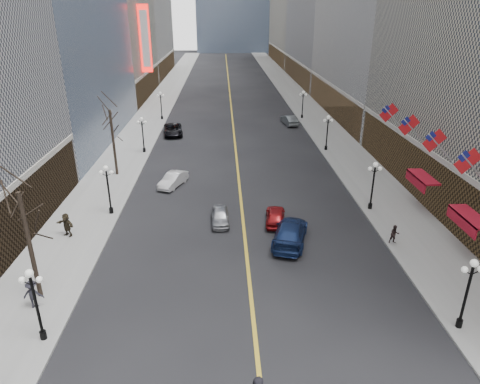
{
  "coord_description": "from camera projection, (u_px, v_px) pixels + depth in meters",
  "views": [
    {
      "loc": [
        -1.63,
        -5.12,
        17.02
      ],
      "look_at": [
        -0.76,
        16.14,
        7.93
      ],
      "focal_mm": 32.0,
      "sensor_mm": 36.0,
      "label": 1
    }
  ],
  "objects": [
    {
      "name": "sidewalk_east",
      "position": [
        310.0,
        113.0,
        76.27
      ],
      "size": [
        6.0,
        230.0,
        0.15
      ],
      "primitive_type": "cube",
      "color": "gray",
      "rests_on": "ground"
    },
    {
      "name": "tree_west_far",
      "position": [
        111.0,
        120.0,
        45.25
      ],
      "size": [
        3.6,
        3.6,
        7.92
      ],
      "color": "#2D231C",
      "rests_on": "sidewalk_west"
    },
    {
      "name": "car_nb_mid",
      "position": [
        173.0,
        180.0,
        44.52
      ],
      "size": [
        3.02,
        4.53,
        1.41
      ],
      "primitive_type": "imported",
      "rotation": [
        0.0,
        0.0,
        -0.39
      ],
      "color": "silver",
      "rests_on": "ground"
    },
    {
      "name": "awning_c",
      "position": [
        421.0,
        178.0,
        38.42
      ],
      "size": [
        1.4,
        4.0,
        0.93
      ],
      "color": "maroon",
      "rests_on": "ground"
    },
    {
      "name": "ped_west_far",
      "position": [
        67.0,
        225.0,
        34.31
      ],
      "size": [
        1.83,
        1.35,
        1.95
      ],
      "primitive_type": "imported",
      "rotation": [
        0.0,
        0.0,
        -0.52
      ],
      "color": "black",
      "rests_on": "sidewalk_west"
    },
    {
      "name": "streetlamp_east_0",
      "position": [
        468.0,
        287.0,
        23.63
      ],
      "size": [
        1.26,
        0.44,
        4.52
      ],
      "color": "black",
      "rests_on": "sidewalk_east"
    },
    {
      "name": "theatre_marquee",
      "position": [
        145.0,
        39.0,
        79.65
      ],
      "size": [
        2.0,
        0.55,
        12.0
      ],
      "color": "red",
      "rests_on": "ground"
    },
    {
      "name": "flag_4",
      "position": [
        410.0,
        127.0,
        38.57
      ],
      "size": [
        2.87,
        0.12,
        2.87
      ],
      "color": "#B2B2B7",
      "rests_on": "ground"
    },
    {
      "name": "streetlamp_west_1",
      "position": [
        108.0,
        185.0,
        37.44
      ],
      "size": [
        1.26,
        0.44,
        4.52
      ],
      "color": "black",
      "rests_on": "sidewalk_west"
    },
    {
      "name": "streetlamp_east_1",
      "position": [
        373.0,
        181.0,
        38.33
      ],
      "size": [
        1.26,
        0.44,
        4.52
      ],
      "color": "black",
      "rests_on": "sidewalk_east"
    },
    {
      "name": "streetlamp_west_2",
      "position": [
        143.0,
        131.0,
        53.98
      ],
      "size": [
        1.26,
        0.44,
        4.52
      ],
      "color": "black",
      "rests_on": "sidewalk_west"
    },
    {
      "name": "flag_5",
      "position": [
        390.0,
        114.0,
        43.17
      ],
      "size": [
        2.87,
        0.12,
        2.87
      ],
      "color": "#B2B2B7",
      "rests_on": "ground"
    },
    {
      "name": "ped_west_walk",
      "position": [
        33.0,
        294.0,
        26.0
      ],
      "size": [
        1.22,
        0.54,
        1.87
      ],
      "primitive_type": "imported",
      "rotation": [
        0.0,
        0.0,
        3.18
      ],
      "color": "black",
      "rests_on": "sidewalk_west"
    },
    {
      "name": "lane_line",
      "position": [
        231.0,
        103.0,
        84.96
      ],
      "size": [
        0.25,
        200.0,
        0.02
      ],
      "primitive_type": "cube",
      "color": "gold",
      "rests_on": "ground"
    },
    {
      "name": "sidewalk_west",
      "position": [
        152.0,
        114.0,
        75.22
      ],
      "size": [
        6.0,
        230.0,
        0.15
      ],
      "primitive_type": "cube",
      "color": "gray",
      "rests_on": "ground"
    },
    {
      "name": "flag_3",
      "position": [
        436.0,
        143.0,
        33.98
      ],
      "size": [
        2.87,
        0.12,
        2.87
      ],
      "color": "#B2B2B7",
      "rests_on": "ground"
    },
    {
      "name": "streetlamp_east_3",
      "position": [
        303.0,
        101.0,
        71.4
      ],
      "size": [
        1.26,
        0.44,
        4.52
      ],
      "color": "black",
      "rests_on": "sidewalk_east"
    },
    {
      "name": "flag_2",
      "position": [
        470.0,
        163.0,
        29.38
      ],
      "size": [
        2.87,
        0.12,
        2.87
      ],
      "color": "#B2B2B7",
      "rests_on": "ground"
    },
    {
      "name": "awning_b",
      "position": [
        468.0,
        218.0,
        31.07
      ],
      "size": [
        1.4,
        4.0,
        0.93
      ],
      "color": "maroon",
      "rests_on": "ground"
    },
    {
      "name": "streetlamp_west_3",
      "position": [
        161.0,
        103.0,
        70.52
      ],
      "size": [
        1.26,
        0.44,
        4.52
      ],
      "color": "black",
      "rests_on": "sidewalk_west"
    },
    {
      "name": "car_sb_mid",
      "position": [
        275.0,
        216.0,
        36.8
      ],
      "size": [
        2.11,
        4.25,
        1.39
      ],
      "primitive_type": "imported",
      "rotation": [
        0.0,
        0.0,
        3.02
      ],
      "color": "maroon",
      "rests_on": "ground"
    },
    {
      "name": "tree_west_near",
      "position": [
        22.0,
        210.0,
        25.04
      ],
      "size": [
        3.6,
        3.6,
        7.92
      ],
      "color": "#2D231C",
      "rests_on": "sidewalk_west"
    },
    {
      "name": "ped_east_walk",
      "position": [
        395.0,
        234.0,
        33.26
      ],
      "size": [
        0.75,
        0.42,
        1.53
      ],
      "primitive_type": "imported",
      "rotation": [
        0.0,
        0.0,
        0.02
      ],
      "color": "black",
      "rests_on": "sidewalk_east"
    },
    {
      "name": "streetlamp_west_0",
      "position": [
        35.0,
        298.0,
        22.74
      ],
      "size": [
        1.26,
        0.44,
        4.52
      ],
      "color": "black",
      "rests_on": "sidewalk_west"
    },
    {
      "name": "car_nb_near",
      "position": [
        220.0,
        216.0,
        36.8
      ],
      "size": [
        1.67,
        3.88,
        1.31
      ],
      "primitive_type": "imported",
      "rotation": [
        0.0,
        0.0,
        0.03
      ],
      "color": "#919398",
      "rests_on": "ground"
    },
    {
      "name": "streetlamp_east_2",
      "position": [
        327.0,
        129.0,
        54.86
      ],
      "size": [
        1.26,
        0.44,
        4.52
      ],
      "color": "black",
      "rests_on": "sidewalk_east"
    },
    {
      "name": "car_sb_near",
      "position": [
        290.0,
        233.0,
        33.63
      ],
      "size": [
        3.9,
        6.37,
        1.72
      ],
      "primitive_type": "imported",
      "rotation": [
        0.0,
        0.0,
        2.87
      ],
      "color": "navy",
      "rests_on": "ground"
    },
    {
      "name": "car_nb_far",
      "position": [
        173.0,
        130.0,
        62.74
      ],
      "size": [
        3.36,
        6.0,
        1.58
      ],
      "primitive_type": "imported",
      "rotation": [
        0.0,
        0.0,
        0.13
      ],
      "color": "black",
      "rests_on": "ground"
    },
    {
      "name": "car_sb_far",
      "position": [
        289.0,
        120.0,
        68.23
      ],
      "size": [
        2.45,
        4.92,
        1.55
      ],
      "primitive_type": "imported",
      "rotation": [
        0.0,
        0.0,
        3.32
      ],
      "color": "#555A5D",
      "rests_on": "ground"
    }
  ]
}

